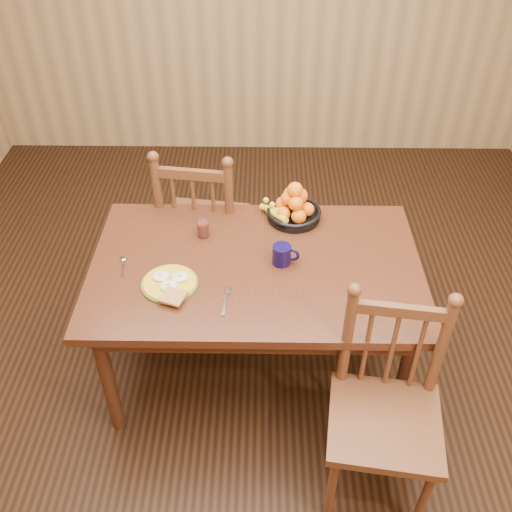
{
  "coord_description": "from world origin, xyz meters",
  "views": [
    {
      "loc": [
        0.03,
        -2.09,
        2.55
      ],
      "look_at": [
        0.0,
        0.0,
        0.8
      ],
      "focal_mm": 40.0,
      "sensor_mm": 36.0,
      "label": 1
    }
  ],
  "objects_px": {
    "dining_table": "(256,277)",
    "breakfast_plate": "(170,283)",
    "fruit_bowl": "(293,207)",
    "coffee_mug": "(283,254)",
    "chair_near": "(385,411)",
    "chair_far": "(203,226)"
  },
  "relations": [
    {
      "from": "chair_far",
      "to": "fruit_bowl",
      "type": "height_order",
      "value": "chair_far"
    },
    {
      "from": "chair_far",
      "to": "fruit_bowl",
      "type": "xyz_separation_m",
      "value": [
        0.51,
        -0.24,
        0.3
      ]
    },
    {
      "from": "dining_table",
      "to": "breakfast_plate",
      "type": "bearing_deg",
      "value": -158.17
    },
    {
      "from": "chair_near",
      "to": "fruit_bowl",
      "type": "distance_m",
      "value": 1.15
    },
    {
      "from": "chair_far",
      "to": "chair_near",
      "type": "distance_m",
      "value": 1.55
    },
    {
      "from": "breakfast_plate",
      "to": "coffee_mug",
      "type": "distance_m",
      "value": 0.55
    },
    {
      "from": "chair_near",
      "to": "coffee_mug",
      "type": "height_order",
      "value": "chair_near"
    },
    {
      "from": "breakfast_plate",
      "to": "fruit_bowl",
      "type": "height_order",
      "value": "fruit_bowl"
    },
    {
      "from": "dining_table",
      "to": "coffee_mug",
      "type": "height_order",
      "value": "coffee_mug"
    },
    {
      "from": "chair_far",
      "to": "coffee_mug",
      "type": "height_order",
      "value": "chair_far"
    },
    {
      "from": "fruit_bowl",
      "to": "breakfast_plate",
      "type": "bearing_deg",
      "value": -137.26
    },
    {
      "from": "dining_table",
      "to": "breakfast_plate",
      "type": "relative_size",
      "value": 5.3
    },
    {
      "from": "breakfast_plate",
      "to": "coffee_mug",
      "type": "height_order",
      "value": "coffee_mug"
    },
    {
      "from": "dining_table",
      "to": "chair_far",
      "type": "bearing_deg",
      "value": 117.63
    },
    {
      "from": "chair_near",
      "to": "breakfast_plate",
      "type": "xyz_separation_m",
      "value": [
        -0.95,
        0.5,
        0.26
      ]
    },
    {
      "from": "fruit_bowl",
      "to": "dining_table",
      "type": "bearing_deg",
      "value": -116.39
    },
    {
      "from": "coffee_mug",
      "to": "fruit_bowl",
      "type": "relative_size",
      "value": 0.41
    },
    {
      "from": "dining_table",
      "to": "fruit_bowl",
      "type": "height_order",
      "value": "fruit_bowl"
    },
    {
      "from": "breakfast_plate",
      "to": "fruit_bowl",
      "type": "relative_size",
      "value": 0.93
    },
    {
      "from": "dining_table",
      "to": "breakfast_plate",
      "type": "xyz_separation_m",
      "value": [
        -0.4,
        -0.16,
        0.1
      ]
    },
    {
      "from": "chair_far",
      "to": "fruit_bowl",
      "type": "distance_m",
      "value": 0.64
    },
    {
      "from": "dining_table",
      "to": "chair_far",
      "type": "xyz_separation_m",
      "value": [
        -0.32,
        0.62,
        -0.15
      ]
    }
  ]
}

